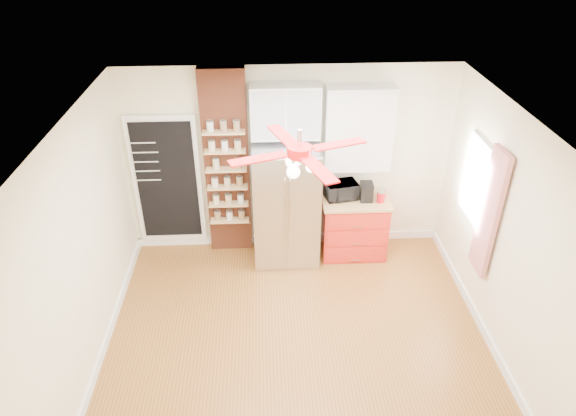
{
  "coord_description": "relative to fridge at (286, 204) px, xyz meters",
  "views": [
    {
      "loc": [
        -0.34,
        -4.43,
        4.5
      ],
      "look_at": [
        -0.06,
        0.9,
        1.26
      ],
      "focal_mm": 32.0,
      "sensor_mm": 36.0,
      "label": 1
    }
  ],
  "objects": [
    {
      "name": "pantry_jar_oats",
      "position": [
        -0.93,
        0.16,
        0.57
      ],
      "size": [
        0.12,
        0.12,
        0.14
      ],
      "primitive_type": "cylinder",
      "rotation": [
        0.0,
        0.0,
        0.42
      ],
      "color": "#C0BD93",
      "rests_on": "brick_pillar"
    },
    {
      "name": "upper_glass_cabinet",
      "position": [
        0.0,
        0.2,
        1.27
      ],
      "size": [
        0.9,
        0.35,
        0.7
      ],
      "primitive_type": "cube",
      "color": "white",
      "rests_on": "wall_back"
    },
    {
      "name": "canister_left",
      "position": [
        1.3,
        -0.05,
        0.1
      ],
      "size": [
        0.13,
        0.13,
        0.15
      ],
      "primitive_type": "cylinder",
      "rotation": [
        0.0,
        0.0,
        0.32
      ],
      "color": "red",
      "rests_on": "red_cabinet"
    },
    {
      "name": "ceiling",
      "position": [
        0.05,
        -1.63,
        1.83
      ],
      "size": [
        4.5,
        4.5,
        0.0
      ],
      "primitive_type": "plane",
      "color": "white",
      "rests_on": "wall_back"
    },
    {
      "name": "wall_front",
      "position": [
        0.05,
        -3.63,
        0.48
      ],
      "size": [
        4.5,
        0.02,
        2.7
      ],
      "primitive_type": "cube",
      "color": "#FFF5CD",
      "rests_on": "floor"
    },
    {
      "name": "brick_pillar",
      "position": [
        -0.8,
        0.29,
        0.48
      ],
      "size": [
        0.6,
        0.16,
        2.7
      ],
      "primitive_type": "cube",
      "color": "brown",
      "rests_on": "floor"
    },
    {
      "name": "curtain",
      "position": [
        2.23,
        -1.28,
        0.57
      ],
      "size": [
        0.06,
        0.4,
        1.55
      ],
      "primitive_type": "cube",
      "color": "red",
      "rests_on": "wall_right"
    },
    {
      "name": "floor",
      "position": [
        0.05,
        -1.63,
        -0.88
      ],
      "size": [
        4.5,
        4.5,
        0.0
      ],
      "primitive_type": "plane",
      "color": "#915E24",
      "rests_on": "ground"
    },
    {
      "name": "pantry_jar_beans",
      "position": [
        -0.64,
        0.17,
        0.56
      ],
      "size": [
        0.12,
        0.12,
        0.12
      ],
      "primitive_type": "cylinder",
      "rotation": [
        0.0,
        0.0,
        -0.27
      ],
      "color": "olive",
      "rests_on": "brick_pillar"
    },
    {
      "name": "wall_right",
      "position": [
        2.3,
        -1.63,
        0.48
      ],
      "size": [
        0.02,
        4.0,
        2.7
      ],
      "primitive_type": "cube",
      "color": "#FFF5CD",
      "rests_on": "floor"
    },
    {
      "name": "wall_back",
      "position": [
        0.05,
        0.37,
        0.48
      ],
      "size": [
        4.5,
        0.02,
        2.7
      ],
      "primitive_type": "cube",
      "color": "#FFF5CD",
      "rests_on": "floor"
    },
    {
      "name": "coffee_maker",
      "position": [
        1.11,
        0.02,
        0.16
      ],
      "size": [
        0.17,
        0.2,
        0.26
      ],
      "primitive_type": "cube",
      "rotation": [
        0.0,
        0.0,
        -0.03
      ],
      "color": "black",
      "rests_on": "red_cabinet"
    },
    {
      "name": "fridge",
      "position": [
        0.0,
        0.0,
        0.0
      ],
      "size": [
        0.9,
        0.7,
        1.75
      ],
      "primitive_type": "cube",
      "color": "silver",
      "rests_on": "floor"
    },
    {
      "name": "canister_right",
      "position": [
        1.34,
        0.08,
        0.09
      ],
      "size": [
        0.12,
        0.12,
        0.13
      ],
      "primitive_type": "cylinder",
      "rotation": [
        0.0,
        0.0,
        0.29
      ],
      "color": "red",
      "rests_on": "red_cabinet"
    },
    {
      "name": "upper_shelf_unit",
      "position": [
        0.97,
        0.22,
        1.0
      ],
      "size": [
        0.9,
        0.3,
        1.15
      ],
      "primitive_type": "cube",
      "color": "white",
      "rests_on": "wall_back"
    },
    {
      "name": "ceiling_fan",
      "position": [
        0.05,
        -1.63,
        1.55
      ],
      "size": [
        1.4,
        1.4,
        0.44
      ],
      "color": "silver",
      "rests_on": "ceiling"
    },
    {
      "name": "wall_left",
      "position": [
        -2.2,
        -1.63,
        0.48
      ],
      "size": [
        0.02,
        4.0,
        2.7
      ],
      "primitive_type": "cube",
      "color": "#FFF5CD",
      "rests_on": "floor"
    },
    {
      "name": "red_cabinet",
      "position": [
        0.97,
        0.05,
        -0.42
      ],
      "size": [
        0.94,
        0.64,
        0.9
      ],
      "color": "red",
      "rests_on": "floor"
    },
    {
      "name": "toaster_oven",
      "position": [
        0.76,
        0.09,
        0.14
      ],
      "size": [
        0.49,
        0.38,
        0.24
      ],
      "primitive_type": "imported",
      "rotation": [
        0.0,
        0.0,
        0.22
      ],
      "color": "black",
      "rests_on": "red_cabinet"
    },
    {
      "name": "window",
      "position": [
        2.28,
        -0.73,
        0.68
      ],
      "size": [
        0.04,
        0.75,
        1.05
      ],
      "primitive_type": "cube",
      "color": "white",
      "rests_on": "wall_right"
    },
    {
      "name": "chalkboard",
      "position": [
        -1.65,
        0.33,
        0.23
      ],
      "size": [
        0.95,
        0.05,
        1.95
      ],
      "color": "white",
      "rests_on": "wall_back"
    }
  ]
}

